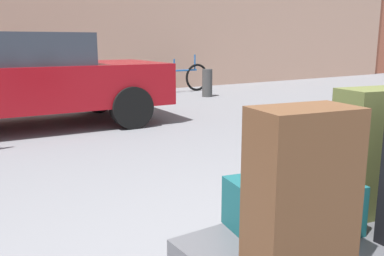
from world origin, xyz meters
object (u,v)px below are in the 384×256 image
Objects in this scene: luggage_cart at (326,252)px; bollard_kerb_mid at (207,83)px; bollard_kerb_near at (162,86)px; parked_car at (16,78)px; suitcase_teal_front_left at (292,206)px; suitcase_brown_front_right at (301,194)px; suitcase_olive_stacked_top at (370,152)px; bicycle_leaning at (181,78)px.

luggage_cart is 8.05m from bollard_kerb_mid.
luggage_cart is at bearing -113.13° from bollard_kerb_near.
parked_car reaches higher than luggage_cart.
suitcase_teal_front_left is 7.94m from bollard_kerb_mid.
bollard_kerb_mid is at bearing 58.72° from luggage_cart.
suitcase_brown_front_right is 1.00× the size of suitcase_olive_stacked_top.
luggage_cart is at bearing -121.28° from bollard_kerb_mid.
luggage_cart is 7.48m from bollard_kerb_near.
parked_car is 2.50× the size of bicycle_leaning.
bicycle_leaning is 2.69× the size of bollard_kerb_near.
suitcase_olive_stacked_top reaches higher than bicycle_leaning.
luggage_cart is 1.87× the size of suitcase_brown_front_right.
suitcase_brown_front_right is at bearing -122.88° from bollard_kerb_mid.
suitcase_teal_front_left is (-0.06, 0.18, 0.20)m from luggage_cart.
suitcase_olive_stacked_top is 7.75m from bollard_kerb_mid.
suitcase_teal_front_left is at bearing -122.33° from bollard_kerb_mid.
suitcase_teal_front_left is 0.90× the size of bollard_kerb_near.
suitcase_brown_front_right is 1.19× the size of suitcase_teal_front_left.
suitcase_olive_stacked_top is 0.40× the size of bicycle_leaning.
parked_car reaches higher than suitcase_brown_front_right.
bollard_kerb_mid is (3.74, 6.79, -0.36)m from suitcase_olive_stacked_top.
suitcase_teal_front_left is at bearing -177.75° from suitcase_olive_stacked_top.
bollard_kerb_near is (-1.21, -1.13, -0.04)m from bicycle_leaning.
suitcase_teal_front_left is 5.26m from parked_car.
luggage_cart is 0.30× the size of parked_car.
bollard_kerb_near is at bearing 66.87° from luggage_cart.
bollard_kerb_near is at bearing 80.86° from suitcase_olive_stacked_top.
bicycle_leaning is at bearing 62.65° from luggage_cart.
parked_car is at bearing 100.24° from suitcase_brown_front_right.
suitcase_brown_front_right is 1.07× the size of bollard_kerb_mid.
suitcase_brown_front_right is 0.48m from suitcase_teal_front_left.
parked_car is 6.72× the size of bollard_kerb_mid.
parked_car is at bearing 104.94° from suitcase_teal_front_left.
bicycle_leaning is (4.21, 7.84, -0.10)m from suitcase_teal_front_left.
luggage_cart is at bearing -86.22° from parked_car.
bicycle_leaning is 1.14m from bollard_kerb_mid.
suitcase_olive_stacked_top is 1.19× the size of suitcase_teal_front_left.
suitcase_brown_front_right is 5.55m from parked_car.
parked_car is at bearing 109.63° from suitcase_olive_stacked_top.
suitcase_olive_stacked_top reaches higher than luggage_cart.
bollard_kerb_mid is at bearing 17.87° from parked_car.
parked_car reaches higher than bicycle_leaning.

